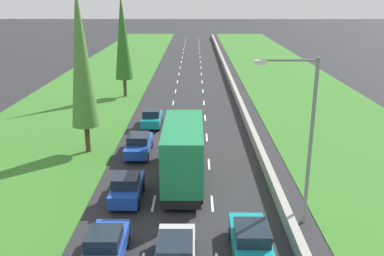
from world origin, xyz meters
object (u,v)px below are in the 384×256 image
teal_sedan_right_lane (251,241)px  poplar_tree_third (123,38)px  blue_hatchback_left_lane (106,246)px  silver_sedan_centre_lane_second (175,255)px  teal_hatchback_left_lane (152,118)px  blue_hatchback_left_lane_third (127,188)px  blue_sedan_left_lane (139,144)px  poplar_tree_second (81,58)px  green_box_truck_centre_lane (184,150)px  street_light_mast (305,131)px

teal_sedan_right_lane → poplar_tree_third: poplar_tree_third is taller
blue_hatchback_left_lane → silver_sedan_centre_lane_second: 3.30m
teal_hatchback_left_lane → blue_hatchback_left_lane_third: bearing=-90.2°
teal_sedan_right_lane → teal_hatchback_left_lane: size_ratio=1.15×
teal_sedan_right_lane → blue_sedan_left_lane: 14.96m
silver_sedan_centre_lane_second → poplar_tree_third: bearing=102.7°
silver_sedan_centre_lane_second → poplar_tree_second: size_ratio=0.35×
blue_hatchback_left_lane → poplar_tree_third: size_ratio=0.33×
blue_hatchback_left_lane → teal_hatchback_left_lane: size_ratio=1.00×
blue_sedan_left_lane → silver_sedan_centre_lane_second: bearing=-76.4°
teal_hatchback_left_lane → poplar_tree_second: size_ratio=0.31×
blue_hatchback_left_lane_third → poplar_tree_third: (-4.35, 26.66, 6.19)m
blue_hatchback_left_lane → blue_hatchback_left_lane_third: 6.11m
blue_sedan_left_lane → poplar_tree_third: size_ratio=0.38×
blue_hatchback_left_lane_third → green_box_truck_centre_lane: green_box_truck_centre_lane is taller
teal_hatchback_left_lane → street_light_mast: size_ratio=0.43×
street_light_mast → blue_hatchback_left_lane: bearing=-159.4°
teal_sedan_right_lane → street_light_mast: 6.19m
teal_hatchback_left_lane → poplar_tree_third: (-4.40, 11.96, 6.19)m
green_box_truck_centre_lane → blue_sedan_left_lane: size_ratio=2.09×
blue_hatchback_left_lane → silver_sedan_centre_lane_second: (3.24, -0.63, -0.02)m
green_box_truck_centre_lane → poplar_tree_third: bearing=107.8°
silver_sedan_centre_lane_second → teal_hatchback_left_lane: bearing=98.4°
teal_hatchback_left_lane → green_box_truck_centre_lane: bearing=-74.6°
silver_sedan_centre_lane_second → teal_hatchback_left_lane: 21.67m
poplar_tree_second → street_light_mast: bearing=-37.0°
blue_hatchback_left_lane_third → teal_hatchback_left_lane: 14.70m
silver_sedan_centre_lane_second → green_box_truck_centre_lane: green_box_truck_centre_lane is taller
teal_sedan_right_lane → poplar_tree_third: (-11.06, 32.27, 6.21)m
teal_sedan_right_lane → blue_sedan_left_lane: size_ratio=1.00×
silver_sedan_centre_lane_second → poplar_tree_second: poplar_tree_second is taller
blue_hatchback_left_lane_third → silver_sedan_centre_lane_second: (3.20, -6.74, -0.02)m
blue_hatchback_left_lane → blue_hatchback_left_lane_third: size_ratio=1.00×
silver_sedan_centre_lane_second → teal_sedan_right_lane: same height
blue_hatchback_left_lane → teal_sedan_right_lane: size_ratio=0.87×
blue_hatchback_left_lane → blue_hatchback_left_lane_third: same height
poplar_tree_third → teal_sedan_right_lane: bearing=-71.1°
blue_hatchback_left_lane → teal_sedan_right_lane: (6.75, 0.50, -0.02)m
blue_hatchback_left_lane_third → poplar_tree_third: bearing=99.3°
teal_sedan_right_lane → blue_sedan_left_lane: (-6.99, 13.23, 0.00)m
blue_hatchback_left_lane_third → silver_sedan_centre_lane_second: bearing=-64.6°
silver_sedan_centre_lane_second → street_light_mast: size_ratio=0.50×
blue_hatchback_left_lane_third → poplar_tree_third: poplar_tree_third is taller
blue_hatchback_left_lane → blue_sedan_left_lane: bearing=91.0°
green_box_truck_centre_lane → silver_sedan_centre_lane_second: bearing=-90.8°
poplar_tree_third → street_light_mast: (14.03, -29.11, -1.79)m
teal_sedan_right_lane → green_box_truck_centre_lane: bearing=112.0°
poplar_tree_third → poplar_tree_second: bearing=-90.0°
silver_sedan_centre_lane_second → blue_sedan_left_lane: size_ratio=1.00×
blue_hatchback_left_lane → green_box_truck_centre_lane: green_box_truck_centre_lane is taller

